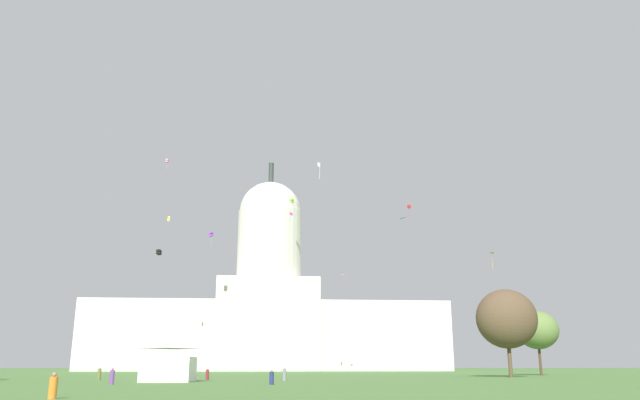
{
  "coord_description": "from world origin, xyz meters",
  "views": [
    {
      "loc": [
        -5.31,
        -25.72,
        1.87
      ],
      "look_at": [
        5.91,
        105.53,
        37.46
      ],
      "focal_mm": 34.38,
      "sensor_mm": 36.0,
      "label": 1
    }
  ],
  "objects_px": {
    "event_tent": "(169,357)",
    "person_orange_front_center": "(53,387)",
    "person_maroon_deep_crowd": "(207,374)",
    "kite_pink_high": "(167,161)",
    "kite_red_high": "(409,207)",
    "kite_white_high": "(319,167)",
    "kite_black_mid": "(159,252)",
    "tree_east_near": "(507,319)",
    "kite_violet_high": "(211,234)",
    "person_navy_aisle_center": "(272,378)",
    "person_grey_back_center": "(284,374)",
    "kite_gold_mid": "(489,255)",
    "kite_green_low": "(520,299)",
    "tree_east_far": "(537,330)",
    "kite_lime_high": "(292,201)",
    "person_purple_mid_left": "(112,377)",
    "person_olive_mid_center": "(99,374)",
    "kite_orange_mid": "(344,276)",
    "kite_turquoise_mid": "(401,220)",
    "kite_cyan_low": "(220,340)",
    "kite_yellow_high": "(169,219)",
    "capitol_building": "(268,310)",
    "kite_magenta_high": "(291,214)"
  },
  "relations": [
    {
      "from": "person_navy_aisle_center",
      "to": "kite_black_mid",
      "type": "distance_m",
      "value": 81.41
    },
    {
      "from": "kite_white_high",
      "to": "kite_black_mid",
      "type": "distance_m",
      "value": 41.78
    },
    {
      "from": "event_tent",
      "to": "kite_pink_high",
      "type": "bearing_deg",
      "value": 103.54
    },
    {
      "from": "person_maroon_deep_crowd",
      "to": "kite_magenta_high",
      "type": "relative_size",
      "value": 0.57
    },
    {
      "from": "tree_east_near",
      "to": "kite_magenta_high",
      "type": "relative_size",
      "value": 5.19
    },
    {
      "from": "person_grey_back_center",
      "to": "kite_violet_high",
      "type": "xyz_separation_m",
      "value": [
        -19.43,
        100.89,
        38.61
      ]
    },
    {
      "from": "person_maroon_deep_crowd",
      "to": "kite_violet_high",
      "type": "distance_m",
      "value": 102.35
    },
    {
      "from": "kite_violet_high",
      "to": "kite_turquoise_mid",
      "type": "distance_m",
      "value": 80.8
    },
    {
      "from": "event_tent",
      "to": "person_orange_front_center",
      "type": "bearing_deg",
      "value": -88.92
    },
    {
      "from": "kite_violet_high",
      "to": "person_navy_aisle_center",
      "type": "bearing_deg",
      "value": -147.76
    },
    {
      "from": "person_olive_mid_center",
      "to": "person_orange_front_center",
      "type": "relative_size",
      "value": 1.15
    },
    {
      "from": "person_olive_mid_center",
      "to": "person_orange_front_center",
      "type": "bearing_deg",
      "value": 59.91
    },
    {
      "from": "kite_white_high",
      "to": "person_maroon_deep_crowd",
      "type": "bearing_deg",
      "value": 85.7
    },
    {
      "from": "tree_east_near",
      "to": "person_purple_mid_left",
      "type": "xyz_separation_m",
      "value": [
        -54.45,
        -33.34,
        -8.48
      ]
    },
    {
      "from": "tree_east_near",
      "to": "kite_red_high",
      "type": "bearing_deg",
      "value": 99.08
    },
    {
      "from": "event_tent",
      "to": "tree_east_far",
      "type": "bearing_deg",
      "value": 36.4
    },
    {
      "from": "person_maroon_deep_crowd",
      "to": "kite_lime_high",
      "type": "bearing_deg",
      "value": 32.66
    },
    {
      "from": "kite_cyan_low",
      "to": "kite_lime_high",
      "type": "relative_size",
      "value": 0.63
    },
    {
      "from": "person_grey_back_center",
      "to": "kite_gold_mid",
      "type": "bearing_deg",
      "value": -2.52
    },
    {
      "from": "person_maroon_deep_crowd",
      "to": "kite_red_high",
      "type": "xyz_separation_m",
      "value": [
        40.66,
        51.77,
        37.25
      ]
    },
    {
      "from": "kite_magenta_high",
      "to": "tree_east_near",
      "type": "bearing_deg",
      "value": 124.41
    },
    {
      "from": "person_maroon_deep_crowd",
      "to": "kite_pink_high",
      "type": "height_order",
      "value": "kite_pink_high"
    },
    {
      "from": "person_maroon_deep_crowd",
      "to": "kite_pink_high",
      "type": "xyz_separation_m",
      "value": [
        -22.19,
        85.98,
        58.48
      ]
    },
    {
      "from": "person_navy_aisle_center",
      "to": "kite_orange_mid",
      "type": "bearing_deg",
      "value": -6.56
    },
    {
      "from": "tree_east_near",
      "to": "kite_violet_high",
      "type": "distance_m",
      "value": 103.34
    },
    {
      "from": "kite_violet_high",
      "to": "kite_lime_high",
      "type": "relative_size",
      "value": 1.7
    },
    {
      "from": "kite_gold_mid",
      "to": "kite_yellow_high",
      "type": "bearing_deg",
      "value": -122.07
    },
    {
      "from": "kite_black_mid",
      "to": "person_maroon_deep_crowd",
      "type": "bearing_deg",
      "value": 128.86
    },
    {
      "from": "person_grey_back_center",
      "to": "kite_black_mid",
      "type": "relative_size",
      "value": 1.32
    },
    {
      "from": "event_tent",
      "to": "tree_east_near",
      "type": "distance_m",
      "value": 56.11
    },
    {
      "from": "person_navy_aisle_center",
      "to": "kite_gold_mid",
      "type": "height_order",
      "value": "kite_gold_mid"
    },
    {
      "from": "person_grey_back_center",
      "to": "kite_white_high",
      "type": "relative_size",
      "value": 0.4
    },
    {
      "from": "event_tent",
      "to": "kite_cyan_low",
      "type": "height_order",
      "value": "kite_cyan_low"
    },
    {
      "from": "kite_pink_high",
      "to": "kite_violet_high",
      "type": "relative_size",
      "value": 0.69
    },
    {
      "from": "person_orange_front_center",
      "to": "kite_black_mid",
      "type": "height_order",
      "value": "kite_black_mid"
    },
    {
      "from": "capitol_building",
      "to": "tree_east_far",
      "type": "distance_m",
      "value": 106.93
    },
    {
      "from": "kite_orange_mid",
      "to": "kite_lime_high",
      "type": "relative_size",
      "value": 0.52
    },
    {
      "from": "kite_cyan_low",
      "to": "kite_turquoise_mid",
      "type": "height_order",
      "value": "kite_turquoise_mid"
    },
    {
      "from": "person_orange_front_center",
      "to": "kite_red_high",
      "type": "relative_size",
      "value": 0.35
    },
    {
      "from": "kite_turquoise_mid",
      "to": "kite_gold_mid",
      "type": "relative_size",
      "value": 0.68
    },
    {
      "from": "person_grey_back_center",
      "to": "kite_gold_mid",
      "type": "height_order",
      "value": "kite_gold_mid"
    },
    {
      "from": "kite_cyan_low",
      "to": "kite_turquoise_mid",
      "type": "bearing_deg",
      "value": 23.4
    },
    {
      "from": "kite_violet_high",
      "to": "kite_green_low",
      "type": "relative_size",
      "value": 1.73
    },
    {
      "from": "capitol_building",
      "to": "kite_red_high",
      "type": "distance_m",
      "value": 81.58
    },
    {
      "from": "kite_pink_high",
      "to": "kite_lime_high",
      "type": "distance_m",
      "value": 41.57
    },
    {
      "from": "kite_orange_mid",
      "to": "kite_gold_mid",
      "type": "distance_m",
      "value": 65.0
    },
    {
      "from": "person_grey_back_center",
      "to": "kite_turquoise_mid",
      "type": "height_order",
      "value": "kite_turquoise_mid"
    },
    {
      "from": "person_purple_mid_left",
      "to": "event_tent",
      "type": "bearing_deg",
      "value": 7.35
    },
    {
      "from": "person_purple_mid_left",
      "to": "kite_gold_mid",
      "type": "bearing_deg",
      "value": -23.09
    },
    {
      "from": "kite_magenta_high",
      "to": "kite_lime_high",
      "type": "xyz_separation_m",
      "value": [
        0.39,
        5.69,
        5.88
      ]
    }
  ]
}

